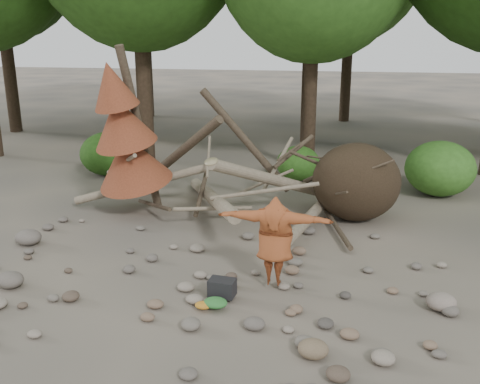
# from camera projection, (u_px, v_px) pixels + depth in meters

# --- Properties ---
(ground) EXTENTS (120.00, 120.00, 0.00)m
(ground) POSITION_uv_depth(u_px,v_px,m) (214.00, 284.00, 10.16)
(ground) COLOR #514C44
(ground) RESTS_ON ground
(deadfall_pile) EXTENTS (8.55, 5.24, 3.30)m
(deadfall_pile) POSITION_uv_depth(u_px,v_px,m) (333.00, 183.00, 13.47)
(deadfall_pile) COLOR #332619
(deadfall_pile) RESTS_ON ground
(dead_conifer) EXTENTS (2.06, 2.16, 4.35)m
(dead_conifer) POSITION_uv_depth(u_px,v_px,m) (125.00, 136.00, 13.33)
(dead_conifer) COLOR #4C3F30
(dead_conifer) RESTS_ON ground
(bush_left) EXTENTS (1.80, 1.80, 1.44)m
(bush_left) POSITION_uv_depth(u_px,v_px,m) (107.00, 154.00, 17.78)
(bush_left) COLOR #255115
(bush_left) RESTS_ON ground
(bush_mid) EXTENTS (1.40, 1.40, 1.12)m
(bush_mid) POSITION_uv_depth(u_px,v_px,m) (298.00, 163.00, 17.16)
(bush_mid) COLOR #31671D
(bush_mid) RESTS_ON ground
(bush_right) EXTENTS (2.00, 2.00, 1.60)m
(bush_right) POSITION_uv_depth(u_px,v_px,m) (440.00, 168.00, 15.52)
(bush_right) COLOR #3D7925
(bush_right) RESTS_ON ground
(frisbee_thrower) EXTENTS (2.41, 0.62, 2.32)m
(frisbee_thrower) POSITION_uv_depth(u_px,v_px,m) (275.00, 241.00, 9.77)
(frisbee_thrower) COLOR brown
(frisbee_thrower) RESTS_ON ground
(backpack) EXTENTS (0.49, 0.35, 0.31)m
(backpack) POSITION_uv_depth(u_px,v_px,m) (222.00, 291.00, 9.56)
(backpack) COLOR black
(backpack) RESTS_ON ground
(cloth_green) EXTENTS (0.42, 0.35, 0.16)m
(cloth_green) POSITION_uv_depth(u_px,v_px,m) (215.00, 305.00, 9.20)
(cloth_green) COLOR #2C6E2E
(cloth_green) RESTS_ON ground
(cloth_orange) EXTENTS (0.29, 0.24, 0.11)m
(cloth_orange) POSITION_uv_depth(u_px,v_px,m) (203.00, 308.00, 9.17)
(cloth_orange) COLOR #B7751F
(cloth_orange) RESTS_ON ground
(boulder_front_left) EXTENTS (0.51, 0.46, 0.30)m
(boulder_front_left) POSITION_uv_depth(u_px,v_px,m) (10.00, 280.00, 9.98)
(boulder_front_left) COLOR #645C53
(boulder_front_left) RESTS_ON ground
(boulder_front_right) EXTENTS (0.46, 0.41, 0.27)m
(boulder_front_right) POSITION_uv_depth(u_px,v_px,m) (313.00, 349.00, 7.83)
(boulder_front_right) COLOR #756149
(boulder_front_right) RESTS_ON ground
(boulder_mid_right) EXTENTS (0.51, 0.46, 0.31)m
(boulder_mid_right) POSITION_uv_depth(u_px,v_px,m) (441.00, 302.00, 9.17)
(boulder_mid_right) COLOR gray
(boulder_mid_right) RESTS_ON ground
(boulder_mid_left) EXTENTS (0.58, 0.53, 0.35)m
(boulder_mid_left) POSITION_uv_depth(u_px,v_px,m) (28.00, 237.00, 12.00)
(boulder_mid_left) COLOR #675E56
(boulder_mid_left) RESTS_ON ground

